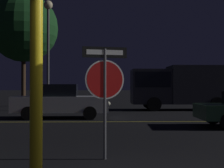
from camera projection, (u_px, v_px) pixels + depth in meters
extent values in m
cube|color=gold|center=(115.00, 122.00, 12.96)|extent=(40.25, 0.12, 0.01)
cylinder|color=#4C4C51|center=(105.00, 104.00, 6.27)|extent=(0.06, 0.06, 2.23)
cylinder|color=white|center=(105.00, 80.00, 6.27)|extent=(0.78, 0.18, 0.80)
cylinder|color=#B71414|center=(105.00, 80.00, 6.27)|extent=(0.73, 0.17, 0.74)
cube|color=black|center=(105.00, 52.00, 6.28)|extent=(0.90, 0.21, 0.22)
cube|color=white|center=(105.00, 52.00, 6.28)|extent=(0.74, 0.19, 0.10)
cylinder|color=yellow|center=(36.00, 94.00, 3.71)|extent=(0.15, 0.15, 2.74)
cube|color=silver|center=(61.00, 104.00, 14.52)|extent=(4.38, 1.96, 0.72)
cube|color=black|center=(59.00, 90.00, 14.51)|extent=(1.78, 1.63, 0.56)
cylinder|color=black|center=(91.00, 110.00, 15.47)|extent=(0.61, 0.22, 0.60)
cylinder|color=black|center=(90.00, 113.00, 13.70)|extent=(0.61, 0.22, 0.60)
cylinder|color=black|center=(36.00, 110.00, 15.32)|extent=(0.61, 0.22, 0.60)
cylinder|color=black|center=(28.00, 113.00, 13.56)|extent=(0.61, 0.22, 0.60)
sphere|color=#F4EFCC|center=(108.00, 102.00, 15.20)|extent=(0.14, 0.14, 0.14)
sphere|color=#F4EFCC|center=(109.00, 104.00, 14.06)|extent=(0.14, 0.14, 0.14)
cylinder|color=black|center=(213.00, 116.00, 12.17)|extent=(0.61, 0.22, 0.60)
cube|color=#2D2D33|center=(150.00, 87.00, 19.58)|extent=(2.39, 2.04, 2.14)
cube|color=black|center=(150.00, 80.00, 19.58)|extent=(2.15, 2.08, 0.94)
cube|color=#2D2D33|center=(200.00, 85.00, 19.67)|extent=(3.89, 2.17, 2.37)
cylinder|color=black|center=(154.00, 104.00, 18.53)|extent=(0.84, 0.28, 0.84)
cylinder|color=black|center=(149.00, 102.00, 20.61)|extent=(0.84, 0.28, 0.84)
cylinder|color=black|center=(217.00, 104.00, 18.64)|extent=(0.84, 0.28, 0.84)
cylinder|color=black|center=(205.00, 102.00, 20.72)|extent=(0.84, 0.28, 0.84)
cylinder|color=#4C4C51|center=(48.00, 60.00, 19.11)|extent=(0.16, 0.16, 6.22)
sphere|color=#F9E5B2|center=(48.00, 5.00, 19.14)|extent=(0.55, 0.55, 0.55)
cylinder|color=#422D1E|center=(23.00, 79.00, 23.36)|extent=(0.32, 0.32, 4.05)
sphere|color=#19471E|center=(24.00, 28.00, 23.39)|extent=(5.14, 5.14, 5.14)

